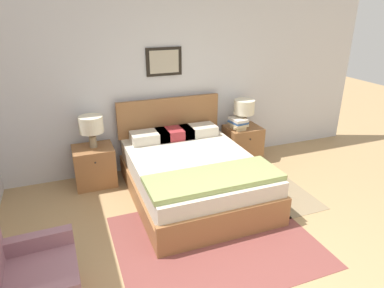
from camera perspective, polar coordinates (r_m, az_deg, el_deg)
name	(u,v)px	position (r m, az deg, el deg)	size (l,w,h in m)	color
wall_back	(160,82)	(5.07, -5.42, 10.23)	(6.93, 0.09, 2.60)	silver
area_rug_main	(215,241)	(3.82, 3.86, -15.76)	(2.05, 1.68, 0.01)	brown
area_rug_bedside	(273,190)	(4.84, 13.33, -7.42)	(0.80, 1.32, 0.01)	#897556
bed	(192,174)	(4.47, 0.06, -5.01)	(1.55, 2.03, 1.08)	#936038
nightstand_near_window	(95,166)	(4.94, -15.93, -3.52)	(0.54, 0.48, 0.55)	#936038
nightstand_by_door	(242,143)	(5.57, 8.39, 0.14)	(0.54, 0.48, 0.55)	#936038
table_lamp_near_window	(91,125)	(4.74, -16.46, 2.99)	(0.32, 0.32, 0.44)	gray
table_lamp_by_door	(244,108)	(5.39, 8.68, 5.97)	(0.32, 0.32, 0.44)	gray
book_thick_bottom	(238,128)	(5.37, 7.66, 2.64)	(0.17, 0.24, 0.03)	beige
book_hardcover_middle	(238,126)	(5.36, 7.67, 2.94)	(0.22, 0.25, 0.04)	beige
book_novel_upper	(238,124)	(5.35, 7.69, 3.30)	(0.25, 0.30, 0.04)	beige
book_slim_near_top	(238,122)	(5.34, 7.71, 3.66)	(0.26, 0.30, 0.03)	#335693
book_paperback_top	(238,120)	(5.33, 7.73, 4.05)	(0.23, 0.29, 0.04)	silver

